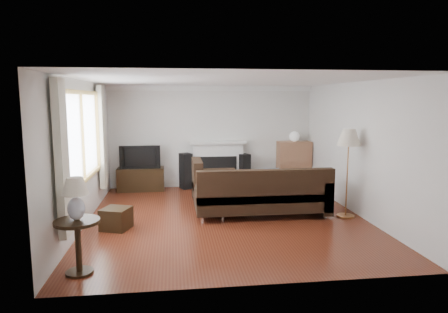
{
  "coord_description": "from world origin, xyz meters",
  "views": [
    {
      "loc": [
        -0.95,
        -7.11,
        2.18
      ],
      "look_at": [
        0.0,
        0.3,
        1.1
      ],
      "focal_mm": 32.0,
      "sensor_mm": 36.0,
      "label": 1
    }
  ],
  "objects": [
    {
      "name": "room",
      "position": [
        0.0,
        0.0,
        1.25
      ],
      "size": [
        5.1,
        5.6,
        2.54
      ],
      "color": "#582213",
      "rests_on": "ground"
    },
    {
      "name": "window",
      "position": [
        -2.45,
        -0.2,
        1.55
      ],
      "size": [
        0.12,
        2.74,
        1.54
      ],
      "primitive_type": "cube",
      "color": "olive",
      "rests_on": "room"
    },
    {
      "name": "curtain_near",
      "position": [
        -2.4,
        -1.72,
        1.4
      ],
      "size": [
        0.1,
        0.35,
        2.1
      ],
      "primitive_type": "cube",
      "color": "beige",
      "rests_on": "room"
    },
    {
      "name": "curtain_far",
      "position": [
        -2.4,
        1.32,
        1.4
      ],
      "size": [
        0.1,
        0.35,
        2.1
      ],
      "primitive_type": "cube",
      "color": "beige",
      "rests_on": "room"
    },
    {
      "name": "fireplace",
      "position": [
        0.15,
        2.64,
        0.57
      ],
      "size": [
        1.4,
        0.26,
        1.15
      ],
      "primitive_type": "cube",
      "color": "white",
      "rests_on": "room"
    },
    {
      "name": "tv_stand",
      "position": [
        -1.73,
        2.47,
        0.27
      ],
      "size": [
        1.1,
        0.49,
        0.55
      ],
      "primitive_type": "cube",
      "color": "black",
      "rests_on": "ground"
    },
    {
      "name": "television",
      "position": [
        -1.73,
        2.47,
        0.82
      ],
      "size": [
        0.95,
        0.12,
        0.55
      ],
      "primitive_type": "imported",
      "color": "black",
      "rests_on": "tv_stand"
    },
    {
      "name": "speaker_left",
      "position": [
        -0.66,
        2.54,
        0.43
      ],
      "size": [
        0.34,
        0.36,
        0.87
      ],
      "primitive_type": "cube",
      "rotation": [
        0.0,
        0.0,
        0.42
      ],
      "color": "black",
      "rests_on": "ground"
    },
    {
      "name": "speaker_right",
      "position": [
        0.79,
        2.55,
        0.41
      ],
      "size": [
        0.31,
        0.34,
        0.83
      ],
      "primitive_type": "cube",
      "rotation": [
        0.0,
        0.0,
        0.37
      ],
      "color": "black",
      "rests_on": "ground"
    },
    {
      "name": "bookshelf",
      "position": [
        2.06,
        2.53,
        0.56
      ],
      "size": [
        0.82,
        0.39,
        1.13
      ],
      "primitive_type": "cube",
      "color": "#946244",
      "rests_on": "ground"
    },
    {
      "name": "globe_lamp",
      "position": [
        2.06,
        2.53,
        1.25
      ],
      "size": [
        0.25,
        0.25,
        0.25
      ],
      "primitive_type": "sphere",
      "color": "white",
      "rests_on": "bookshelf"
    },
    {
      "name": "sectional_sofa",
      "position": [
        0.68,
        0.09,
        0.44
      ],
      "size": [
        2.7,
        1.97,
        0.87
      ],
      "primitive_type": "cube",
      "color": "black",
      "rests_on": "ground"
    },
    {
      "name": "coffee_table",
      "position": [
        0.69,
        1.62,
        0.23
      ],
      "size": [
        1.2,
        0.67,
        0.46
      ],
      "primitive_type": "cube",
      "rotation": [
        0.0,
        0.0,
        -0.02
      ],
      "color": "#9B6F4A",
      "rests_on": "ground"
    },
    {
      "name": "footstool",
      "position": [
        -1.93,
        -0.42,
        0.18
      ],
      "size": [
        0.55,
        0.55,
        0.36
      ],
      "primitive_type": "cube",
      "rotation": [
        0.0,
        0.0,
        -0.36
      ],
      "color": "black",
      "rests_on": "ground"
    },
    {
      "name": "floor_lamp",
      "position": [
        2.22,
        -0.24,
        0.82
      ],
      "size": [
        0.48,
        0.48,
        1.64
      ],
      "primitive_type": "cube",
      "rotation": [
        0.0,
        0.0,
        -0.15
      ],
      "color": "#AA6E3B",
      "rests_on": "ground"
    },
    {
      "name": "side_table",
      "position": [
        -2.15,
        -2.15,
        0.35
      ],
      "size": [
        0.56,
        0.56,
        0.69
      ],
      "primitive_type": "cube",
      "color": "black",
      "rests_on": "ground"
    },
    {
      "name": "table_lamp",
      "position": [
        -2.15,
        -2.15,
        0.96
      ],
      "size": [
        0.33,
        0.33,
        0.53
      ],
      "primitive_type": "cube",
      "color": "silver",
      "rests_on": "side_table"
    }
  ]
}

